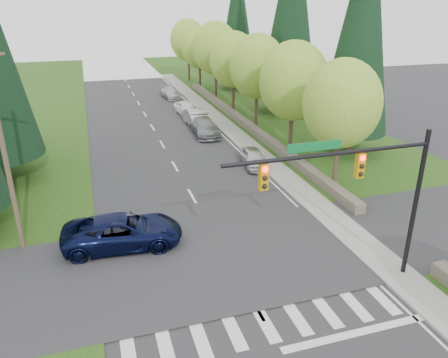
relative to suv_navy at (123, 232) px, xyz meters
name	(u,v)px	position (x,y,z in m)	size (l,w,h in m)	color
grass_east	(337,153)	(17.66, 9.30, -0.79)	(14.00, 110.00, 0.06)	#274111
cross_street	(228,259)	(4.66, -2.70, -0.82)	(120.00, 8.00, 0.10)	#28282B
sidewalk_east	(257,152)	(11.56, 11.30, -0.75)	(1.80, 80.00, 0.13)	gray
curb_east	(247,153)	(10.71, 11.30, -0.75)	(0.20, 80.00, 0.13)	gray
stone_wall_north	(243,122)	(13.26, 19.30, -0.47)	(0.70, 40.00, 0.70)	#4C4438
traffic_signal	(362,180)	(9.03, -6.21, 4.17)	(8.70, 0.37, 6.80)	black
utility_pole	(4,151)	(-4.84, 1.30, 4.33)	(1.60, 0.24, 10.00)	#473828
decid_tree_0	(342,104)	(13.86, 3.30, 4.78)	(4.80, 4.80, 8.37)	#38281C
decid_tree_1	(294,81)	(13.96, 10.30, 4.98)	(5.20, 5.20, 8.80)	#38281C
decid_tree_2	(257,66)	(13.76, 17.30, 5.11)	(5.00, 5.00, 8.82)	#38281C
decid_tree_3	(234,60)	(13.86, 24.30, 4.85)	(5.00, 5.00, 8.55)	#38281C
decid_tree_4	(216,49)	(13.96, 31.30, 5.25)	(5.40, 5.40, 9.18)	#38281C
decid_tree_5	(199,47)	(13.76, 38.30, 4.72)	(4.80, 4.80, 8.30)	#38281C
decid_tree_6	(188,40)	(13.86, 45.30, 5.05)	(5.20, 5.20, 8.86)	#38281C
conifer_e_a	(362,24)	(18.66, 9.30, 8.97)	(5.44, 5.44, 17.80)	#38281C
conifer_e_b	(292,6)	(19.66, 23.30, 9.98)	(6.12, 6.12, 19.80)	#38281C
conifer_e_c	(237,17)	(18.66, 37.30, 8.47)	(5.10, 5.10, 16.80)	#38281C
suv_navy	(123,232)	(0.00, 0.00, 0.00)	(2.71, 5.87, 1.63)	black
parked_car_a	(254,158)	(10.26, 8.63, -0.16)	(1.55, 3.84, 1.31)	silver
parked_car_b	(205,127)	(8.86, 17.41, -0.07)	(2.08, 5.13, 1.49)	gray
parked_car_c	(197,118)	(8.86, 20.36, -0.02)	(1.69, 4.86, 1.60)	#A9A9AE
parked_car_d	(186,108)	(8.86, 25.30, -0.11)	(1.68, 4.17, 1.42)	white
parked_car_e	(171,93)	(8.86, 33.91, -0.19)	(1.77, 4.35, 1.26)	#B0B0B5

